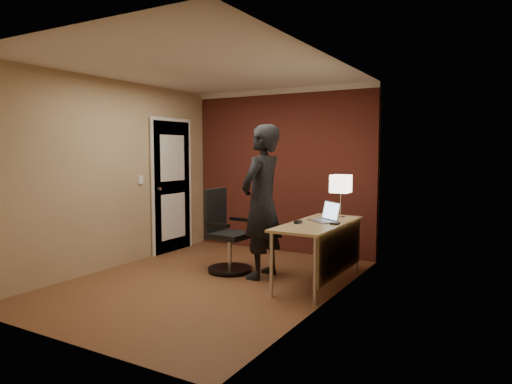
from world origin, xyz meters
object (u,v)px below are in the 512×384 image
(desk, at_px, (324,234))
(mouse, at_px, (298,222))
(desk_lamp, at_px, (341,184))
(wallet, at_px, (335,223))
(laptop, at_px, (327,216))
(person, at_px, (262,202))
(office_chair, at_px, (225,236))

(desk, bearing_deg, mouse, -144.20)
(desk_lamp, bearing_deg, wallet, -76.94)
(wallet, bearing_deg, desk_lamp, 103.06)
(desk, bearing_deg, laptop, 99.42)
(desk, distance_m, wallet, 0.20)
(laptop, xyz_separation_m, person, (-0.77, -0.19, 0.15))
(wallet, bearing_deg, laptop, 136.93)
(wallet, relative_size, person, 0.06)
(mouse, height_order, person, person)
(mouse, height_order, wallet, mouse)
(desk, xyz_separation_m, wallet, (0.14, -0.02, 0.14))
(mouse, xyz_separation_m, person, (-0.54, 0.12, 0.19))
(desk_lamp, xyz_separation_m, laptop, (-0.04, -0.37, -0.35))
(desk_lamp, height_order, laptop, desk_lamp)
(laptop, bearing_deg, desk, -80.58)
(wallet, height_order, office_chair, office_chair)
(desk, bearing_deg, office_chair, -177.46)
(desk_lamp, xyz_separation_m, mouse, (-0.27, -0.68, -0.40))
(desk, bearing_deg, person, -175.58)
(laptop, distance_m, wallet, 0.22)
(laptop, distance_m, person, 0.81)
(desk_lamp, height_order, office_chair, desk_lamp)
(desk_lamp, height_order, mouse, desk_lamp)
(mouse, bearing_deg, desk_lamp, 70.92)
(laptop, bearing_deg, office_chair, -171.87)
(laptop, xyz_separation_m, wallet, (0.16, -0.15, -0.05))
(desk, xyz_separation_m, mouse, (-0.25, -0.18, 0.14))
(office_chair, bearing_deg, desk, 2.54)
(desk_lamp, distance_m, person, 1.01)
(office_chair, distance_m, person, 0.72)
(mouse, bearing_deg, wallet, 25.03)
(mouse, bearing_deg, office_chair, 176.11)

